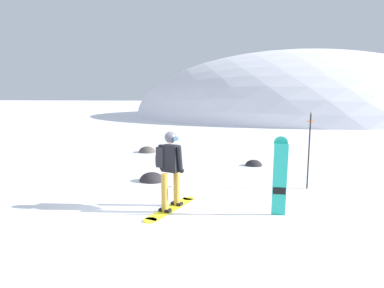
# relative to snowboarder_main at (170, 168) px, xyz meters

# --- Properties ---
(ground_plane) EXTENTS (300.00, 300.00, 0.00)m
(ground_plane) POSITION_rel_snowboarder_main_xyz_m (-0.10, -0.43, -0.92)
(ground_plane) COLOR white
(ridge_peak_main) EXTENTS (39.59, 35.63, 15.67)m
(ridge_peak_main) POSITION_rel_snowboarder_main_xyz_m (7.05, 36.09, -0.92)
(ridge_peak_main) COLOR white
(ridge_peak_main) RESTS_ON ground
(snowboarder_main) EXTENTS (0.78, 1.76, 1.71)m
(snowboarder_main) POSITION_rel_snowboarder_main_xyz_m (0.00, 0.00, 0.00)
(snowboarder_main) COLOR yellow
(snowboarder_main) RESTS_ON ground
(spare_snowboard) EXTENTS (0.28, 0.18, 1.65)m
(spare_snowboard) POSITION_rel_snowboarder_main_xyz_m (2.31, -0.00, -0.08)
(spare_snowboard) COLOR #23B7A3
(spare_snowboard) RESTS_ON ground
(piste_marker_near) EXTENTS (0.20, 0.20, 2.06)m
(piste_marker_near) POSITION_rel_snowboarder_main_xyz_m (3.23, 2.18, 0.25)
(piste_marker_near) COLOR black
(piste_marker_near) RESTS_ON ground
(rock_dark) EXTENTS (0.74, 0.63, 0.52)m
(rock_dark) POSITION_rel_snowboarder_main_xyz_m (-2.75, 6.79, -0.92)
(rock_dark) COLOR #4C4742
(rock_dark) RESTS_ON ground
(rock_mid) EXTENTS (0.74, 0.63, 0.52)m
(rock_mid) POSITION_rel_snowboarder_main_xyz_m (-1.09, 2.18, -0.92)
(rock_mid) COLOR #282628
(rock_mid) RESTS_ON ground
(rock_small) EXTENTS (0.60, 0.51, 0.42)m
(rock_small) POSITION_rel_snowboarder_main_xyz_m (1.84, 4.85, -0.92)
(rock_small) COLOR #282628
(rock_small) RESTS_ON ground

